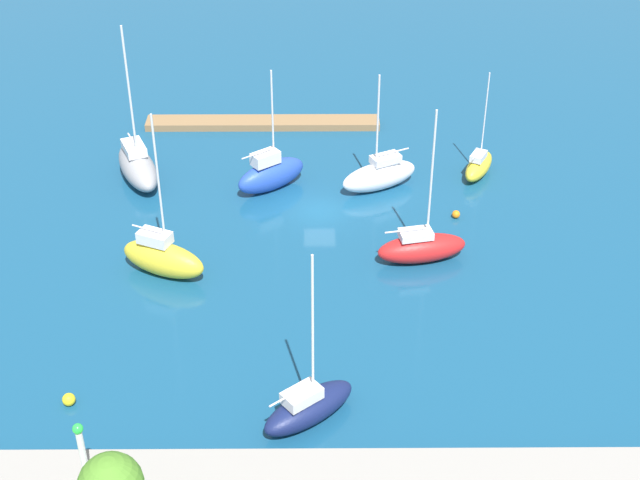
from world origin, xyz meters
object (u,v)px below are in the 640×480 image
(sailboat_blue_lone_north, at_px, (271,174))
(sailboat_yellow_far_north, at_px, (163,257))
(mooring_buoy_orange, at_px, (456,214))
(sailboat_white_by_breakwater, at_px, (380,175))
(sailboat_gray_lone_south, at_px, (138,166))
(sailboat_navy_mid_basin, at_px, (308,406))
(harbor_beacon, at_px, (81,447))
(sailboat_yellow_near_pier, at_px, (479,165))
(pier_dock, at_px, (263,123))
(mooring_buoy_yellow, at_px, (69,399))
(sailboat_red_inner_mooring, at_px, (421,247))

(sailboat_blue_lone_north, relative_size, sailboat_yellow_far_north, 0.82)
(sailboat_blue_lone_north, height_order, mooring_buoy_orange, sailboat_blue_lone_north)
(sailboat_white_by_breakwater, xyz_separation_m, mooring_buoy_orange, (-5.70, 4.52, -0.94))
(sailboat_gray_lone_south, relative_size, sailboat_navy_mid_basin, 1.17)
(harbor_beacon, xyz_separation_m, sailboat_yellow_near_pier, (-25.59, -33.69, -2.47))
(pier_dock, height_order, harbor_beacon, harbor_beacon)
(sailboat_navy_mid_basin, bearing_deg, sailboat_yellow_far_north, 86.75)
(pier_dock, bearing_deg, sailboat_blue_lone_north, 95.93)
(sailboat_yellow_near_pier, distance_m, sailboat_navy_mid_basin, 31.60)
(sailboat_navy_mid_basin, xyz_separation_m, mooring_buoy_yellow, (14.15, -1.30, -0.65))
(sailboat_yellow_near_pier, xyz_separation_m, mooring_buoy_orange, (2.67, 6.54, -0.67))
(sailboat_yellow_near_pier, distance_m, sailboat_gray_lone_south, 28.23)
(sailboat_yellow_near_pier, xyz_separation_m, sailboat_yellow_far_north, (24.32, 13.84, 0.45))
(pier_dock, relative_size, harbor_beacon, 5.72)
(pier_dock, height_order, sailboat_navy_mid_basin, sailboat_navy_mid_basin)
(sailboat_red_inner_mooring, relative_size, sailboat_navy_mid_basin, 1.04)
(mooring_buoy_yellow, bearing_deg, sailboat_yellow_near_pier, -136.21)
(sailboat_yellow_near_pier, bearing_deg, sailboat_navy_mid_basin, -178.66)
(sailboat_yellow_near_pier, distance_m, sailboat_white_by_breakwater, 8.62)
(harbor_beacon, relative_size, sailboat_blue_lone_north, 0.36)
(harbor_beacon, height_order, sailboat_blue_lone_north, sailboat_blue_lone_north)
(sailboat_gray_lone_south, xyz_separation_m, sailboat_blue_lone_north, (-11.03, 1.56, 0.10))
(sailboat_white_by_breakwater, bearing_deg, sailboat_navy_mid_basin, 51.56)
(sailboat_blue_lone_north, bearing_deg, sailboat_red_inner_mooring, -79.09)
(harbor_beacon, xyz_separation_m, sailboat_gray_lone_south, (2.63, -33.21, -2.13))
(sailboat_yellow_near_pier, height_order, sailboat_yellow_far_north, sailboat_yellow_far_north)
(sailboat_red_inner_mooring, height_order, sailboat_blue_lone_north, sailboat_red_inner_mooring)
(sailboat_yellow_near_pier, xyz_separation_m, mooring_buoy_yellow, (28.17, 27.01, -0.59))
(pier_dock, relative_size, sailboat_red_inner_mooring, 1.78)
(sailboat_blue_lone_north, height_order, sailboat_yellow_far_north, sailboat_yellow_far_north)
(sailboat_yellow_near_pier, bearing_deg, sailboat_red_inner_mooring, -178.26)
(sailboat_blue_lone_north, bearing_deg, sailboat_yellow_far_north, -157.99)
(pier_dock, xyz_separation_m, sailboat_red_inner_mooring, (-12.41, 21.51, 0.82))
(mooring_buoy_yellow, bearing_deg, sailboat_yellow_far_north, -106.29)
(harbor_beacon, height_order, mooring_buoy_yellow, harbor_beacon)
(sailboat_white_by_breakwater, bearing_deg, mooring_buoy_orange, 115.27)
(harbor_beacon, relative_size, sailboat_yellow_far_north, 0.30)
(sailboat_yellow_near_pier, xyz_separation_m, sailboat_white_by_breakwater, (8.38, 2.02, 0.28))
(mooring_buoy_orange, bearing_deg, sailboat_blue_lone_north, -17.22)
(sailboat_yellow_far_north, distance_m, mooring_buoy_yellow, 13.76)
(sailboat_gray_lone_south, height_order, mooring_buoy_yellow, sailboat_gray_lone_south)
(sailboat_white_by_breakwater, height_order, sailboat_blue_lone_north, sailboat_blue_lone_north)
(sailboat_gray_lone_south, relative_size, mooring_buoy_yellow, 17.27)
(sailboat_blue_lone_north, distance_m, sailboat_yellow_far_north, 13.78)
(pier_dock, bearing_deg, sailboat_yellow_near_pier, 153.23)
(mooring_buoy_yellow, bearing_deg, pier_dock, -105.12)
(sailboat_yellow_far_north, bearing_deg, sailboat_white_by_breakwater, 60.55)
(sailboat_red_inner_mooring, bearing_deg, sailboat_gray_lone_south, 140.70)
(harbor_beacon, distance_m, sailboat_navy_mid_basin, 12.98)
(sailboat_red_inner_mooring, distance_m, sailboat_yellow_far_north, 18.43)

